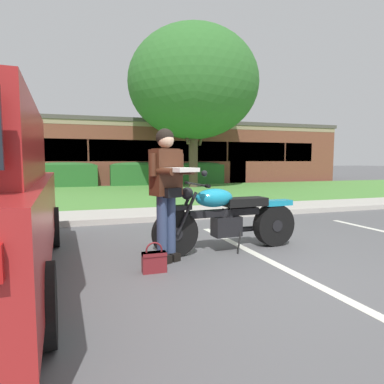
% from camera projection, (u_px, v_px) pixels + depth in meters
% --- Properties ---
extents(ground_plane, '(140.00, 140.00, 0.00)m').
position_uv_depth(ground_plane, '(257.00, 270.00, 3.94)').
color(ground_plane, '#565659').
extents(curb_strip, '(60.00, 0.20, 0.12)m').
position_uv_depth(curb_strip, '(179.00, 217.00, 7.25)').
color(curb_strip, '#B7B2A8').
rests_on(curb_strip, ground).
extents(concrete_walk, '(60.00, 1.50, 0.08)m').
position_uv_depth(concrete_walk, '(170.00, 212.00, 8.06)').
color(concrete_walk, '#B7B2A8').
rests_on(concrete_walk, ground).
extents(grass_lawn, '(60.00, 8.37, 0.06)m').
position_uv_depth(grass_lawn, '(140.00, 194.00, 12.74)').
color(grass_lawn, '#518E3D').
rests_on(grass_lawn, ground).
extents(stall_stripe_0, '(0.31, 4.40, 0.01)m').
position_uv_depth(stall_stripe_0, '(11.00, 289.00, 3.33)').
color(stall_stripe_0, silver).
rests_on(stall_stripe_0, ground).
extents(stall_stripe_1, '(0.31, 4.40, 0.01)m').
position_uv_depth(stall_stripe_1, '(271.00, 262.00, 4.23)').
color(stall_stripe_1, silver).
rests_on(stall_stripe_1, ground).
extents(motorcycle, '(2.24, 0.82, 1.18)m').
position_uv_depth(motorcycle, '(233.00, 217.00, 4.77)').
color(motorcycle, black).
rests_on(motorcycle, ground).
extents(rider_person, '(0.58, 0.66, 1.70)m').
position_uv_depth(rider_person, '(167.00, 184.00, 4.19)').
color(rider_person, black).
rests_on(rider_person, ground).
extents(handbag, '(0.28, 0.13, 0.36)m').
position_uv_depth(handbag, '(154.00, 260.00, 3.84)').
color(handbag, maroon).
rests_on(handbag, ground).
extents(shade_tree, '(6.05, 6.05, 7.46)m').
position_uv_depth(shade_tree, '(193.00, 84.00, 15.35)').
color(shade_tree, brown).
rests_on(shade_tree, ground).
extents(hedge_left, '(2.88, 0.90, 1.24)m').
position_uv_depth(hedge_left, '(67.00, 174.00, 15.95)').
color(hedge_left, '#286028').
rests_on(hedge_left, ground).
extents(hedge_center_left, '(2.77, 0.90, 1.24)m').
position_uv_depth(hedge_center_left, '(138.00, 173.00, 16.98)').
color(hedge_center_left, '#286028').
rests_on(hedge_center_left, ground).
extents(hedge_center_right, '(2.44, 0.90, 1.24)m').
position_uv_depth(hedge_center_right, '(200.00, 173.00, 18.01)').
color(hedge_center_right, '#286028').
rests_on(hedge_center_right, ground).
extents(brick_building, '(22.27, 10.01, 3.51)m').
position_uv_depth(brick_building, '(146.00, 154.00, 22.14)').
color(brick_building, brown).
rests_on(brick_building, ground).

